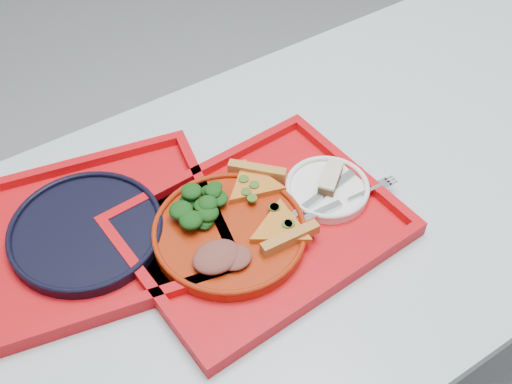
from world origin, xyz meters
TOP-DOWN VIEW (x-y plane):
  - ground at (0.00, 0.00)m, footprint 10.00×10.00m
  - table at (0.00, 0.00)m, footprint 1.60×0.80m
  - tray_main at (-0.21, -0.02)m, footprint 0.47×0.37m
  - tray_far at (-0.46, 0.13)m, footprint 0.51×0.44m
  - dinner_plate at (-0.26, -0.01)m, footprint 0.26×0.26m
  - side_plate at (-0.06, -0.02)m, footprint 0.15×0.15m
  - navy_plate at (-0.46, 0.13)m, footprint 0.26×0.26m
  - pizza_slice_a at (-0.19, -0.05)m, footprint 0.11×0.13m
  - pizza_slice_b at (-0.17, 0.06)m, footprint 0.16×0.16m
  - salad_heap at (-0.28, 0.06)m, footprint 0.09×0.08m
  - meat_portion at (-0.31, -0.05)m, footprint 0.08×0.06m
  - dessert_bar at (-0.05, -0.01)m, footprint 0.07×0.07m
  - knife at (-0.07, -0.03)m, footprint 0.19×0.05m
  - fork at (-0.05, -0.06)m, footprint 0.19×0.03m

SIDE VIEW (x-z plane):
  - ground at x=0.00m, z-range 0.00..0.00m
  - table at x=0.00m, z-range 0.30..1.05m
  - tray_main at x=-0.21m, z-range 0.75..0.76m
  - tray_far at x=-0.46m, z-range 0.75..0.76m
  - side_plate at x=-0.06m, z-range 0.76..0.78m
  - navy_plate at x=-0.46m, z-range 0.76..0.78m
  - dinner_plate at x=-0.26m, z-range 0.76..0.78m
  - knife at x=-0.07m, z-range 0.78..0.78m
  - fork at x=-0.05m, z-range 0.78..0.78m
  - dessert_bar at x=-0.05m, z-range 0.78..0.80m
  - pizza_slice_a at x=-0.19m, z-range 0.78..0.80m
  - pizza_slice_b at x=-0.17m, z-range 0.78..0.80m
  - meat_portion at x=-0.31m, z-range 0.78..0.80m
  - salad_heap at x=-0.28m, z-range 0.78..0.83m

